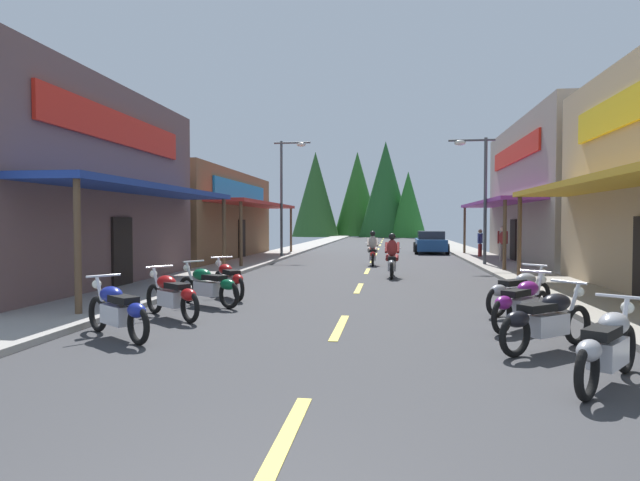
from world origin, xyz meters
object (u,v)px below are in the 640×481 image
parked_car_curbside (431,242)px  rider_cruising_lead (392,259)px  streetlamp_right (478,182)px  motorcycle_parked_left_0 (118,309)px  pedestrian_browsing (503,242)px  motorcycle_parked_right_2 (522,302)px  motorcycle_parked_right_0 (608,346)px  motorcycle_parked_left_2 (208,285)px  motorcycle_parked_left_3 (229,279)px  pedestrian_by_shop (480,242)px  rider_cruising_trailing (373,251)px  motorcycle_parked_right_3 (519,291)px  streetlamp_left (287,183)px  motorcycle_parked_left_1 (172,294)px  motorcycle_parked_right_1 (547,319)px

parked_car_curbside → rider_cruising_lead: bearing=171.8°
streetlamp_right → parked_car_curbside: size_ratio=1.30×
motorcycle_parked_left_0 → pedestrian_browsing: size_ratio=1.01×
motorcycle_parked_right_2 → rider_cruising_lead: 9.13m
motorcycle_parked_right_0 → motorcycle_parked_left_0: 7.30m
streetlamp_right → motorcycle_parked_left_0: bearing=-118.0°
motorcycle_parked_right_2 → rider_cruising_lead: size_ratio=0.80×
streetlamp_right → motorcycle_parked_left_2: 14.87m
motorcycle_parked_left_2 → pedestrian_browsing: size_ratio=1.07×
motorcycle_parked_left_0 → pedestrian_browsing: (9.84, 17.95, 0.54)m
motorcycle_parked_right_2 → motorcycle_parked_left_3: same height
pedestrian_by_shop → parked_car_curbside: (-2.25, 4.90, -0.22)m
motorcycle_parked_right_2 → parked_car_curbside: 24.08m
motorcycle_parked_right_0 → rider_cruising_trailing: (-3.38, 17.46, 0.17)m
motorcycle_parked_right_2 → motorcycle_parked_left_2: 6.85m
rider_cruising_trailing → motorcycle_parked_right_3: bearing=-166.7°
rider_cruising_trailing → motorcycle_parked_right_0: bearing=-171.7°
pedestrian_browsing → motorcycle_parked_right_0: bearing=41.2°
streetlamp_left → motorcycle_parked_right_3: size_ratio=3.80×
motorcycle_parked_right_0 → motorcycle_parked_right_2: bearing=39.3°
streetlamp_right → motorcycle_parked_left_3: (-7.93, -10.76, -3.23)m
pedestrian_browsing → parked_car_curbside: pedestrian_browsing is taller
rider_cruising_trailing → pedestrian_by_shop: (5.56, 5.15, 0.25)m
motorcycle_parked_right_2 → parked_car_curbside: size_ratio=0.40×
motorcycle_parked_left_3 → motorcycle_parked_left_1: bearing=138.3°
streetlamp_left → motorcycle_parked_left_1: 18.66m
streetlamp_left → motorcycle_parked_left_2: streetlamp_left is taller
streetlamp_left → rider_cruising_trailing: (4.84, -4.39, -3.47)m
streetlamp_left → motorcycle_parked_right_0: (8.22, -21.85, -3.63)m
streetlamp_right → motorcycle_parked_left_3: streetlamp_right is taller
motorcycle_parked_right_0 → motorcycle_parked_left_0: same height
pedestrian_browsing → motorcycle_parked_right_2: bearing=39.0°
rider_cruising_lead → pedestrian_browsing: (5.25, 7.38, 0.38)m
streetlamp_left → streetlamp_right: bearing=-25.5°
motorcycle_parked_right_2 → motorcycle_parked_left_1: same height
motorcycle_parked_left_2 → rider_cruising_lead: (4.27, 7.02, 0.17)m
motorcycle_parked_left_2 → parked_car_curbside: (6.71, 22.27, 0.20)m
motorcycle_parked_right_1 → rider_cruising_trailing: bearing=62.3°
streetlamp_left → motorcycle_parked_left_0: bearing=-86.8°
motorcycle_parked_right_0 → motorcycle_parked_right_1: same height
motorcycle_parked_right_3 → rider_cruising_trailing: bearing=64.9°
streetlamp_left → motorcycle_parked_right_0: size_ratio=3.58×
motorcycle_parked_right_0 → motorcycle_parked_left_3: size_ratio=1.01×
motorcycle_parked_left_3 → rider_cruising_trailing: size_ratio=0.83×
motorcycle_parked_left_2 → pedestrian_browsing: 17.27m
motorcycle_parked_right_0 → motorcycle_parked_right_3: size_ratio=1.06×
motorcycle_parked_right_2 → pedestrian_by_shop: 19.32m
motorcycle_parked_left_0 → rider_cruising_lead: rider_cruising_lead is taller
motorcycle_parked_left_2 → motorcycle_parked_right_3: bearing=-150.4°
streetlamp_right → pedestrian_by_shop: bearing=79.7°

